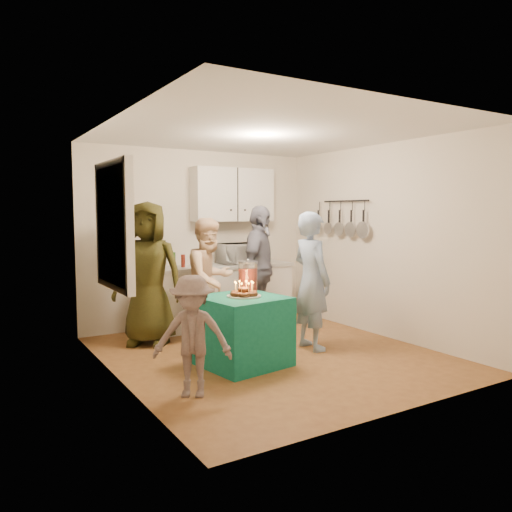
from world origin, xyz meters
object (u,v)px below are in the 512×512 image
woman_back_left (148,273)px  punch_jar (248,278)px  woman_back_right (259,270)px  microwave (238,253)px  child_near_left (192,336)px  party_table (242,331)px  woman_back_center (210,279)px  man_birthday (312,281)px  counter (220,297)px

woman_back_left → punch_jar: bearing=-17.6°
woman_back_left → woman_back_right: size_ratio=1.02×
microwave → child_near_left: 3.11m
party_table → woman_back_center: bearing=81.0°
woman_back_left → woman_back_right: woman_back_left is taller
woman_back_left → woman_back_center: woman_back_left is taller
woman_back_left → woman_back_center: bearing=21.9°
woman_back_center → child_near_left: (-1.04, -1.77, -0.25)m
microwave → woman_back_right: woman_back_right is taller
party_table → woman_back_right: bearing=50.8°
man_birthday → woman_back_left: woman_back_left is taller
man_birthday → woman_back_right: woman_back_right is taller
man_birthday → party_table: bearing=97.7°
counter → man_birthday: size_ratio=1.30×
counter → microwave: (0.30, 0.00, 0.63)m
man_birthday → child_near_left: 2.07m
party_table → child_near_left: bearing=-145.2°
man_birthday → child_near_left: bearing=111.4°
party_table → woman_back_center: 1.26m
punch_jar → woman_back_center: bearing=92.1°
woman_back_center → counter: bearing=35.9°
microwave → woman_back_center: size_ratio=0.35×
microwave → man_birthday: man_birthday is taller
woman_back_center → punch_jar: bearing=-105.4°
counter → microwave: 0.70m
microwave → woman_back_right: size_ratio=0.31×
party_table → child_near_left: 1.06m
woman_back_center → woman_back_right: bearing=-20.4°
woman_back_left → man_birthday: bearing=-0.1°
microwave → woman_back_right: (-0.06, -0.71, -0.17)m
woman_back_left → microwave: bearing=53.9°
counter → party_table: 1.98m
man_birthday → woman_back_center: 1.36m
woman_back_center → child_near_left: woman_back_center is taller
counter → woman_back_left: size_ratio=1.21×
counter → woman_back_right: (0.24, -0.71, 0.46)m
counter → woman_back_left: bearing=-159.9°
woman_back_left → woman_back_right: bearing=28.0°
counter → woman_back_center: woman_back_center is taller
party_table → man_birthday: (1.06, 0.13, 0.47)m
punch_jar → man_birthday: bearing=-7.8°
microwave → punch_jar: size_ratio=1.65×
party_table → man_birthday: man_birthday is taller
punch_jar → man_birthday: 0.85m
woman_back_right → microwave: bearing=42.8°
party_table → woman_back_right: woman_back_right is taller
woman_back_right → child_near_left: bearing=-178.4°
child_near_left → woman_back_left: bearing=116.0°
punch_jar → microwave: bearing=64.5°
man_birthday → woman_back_center: size_ratio=1.05×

